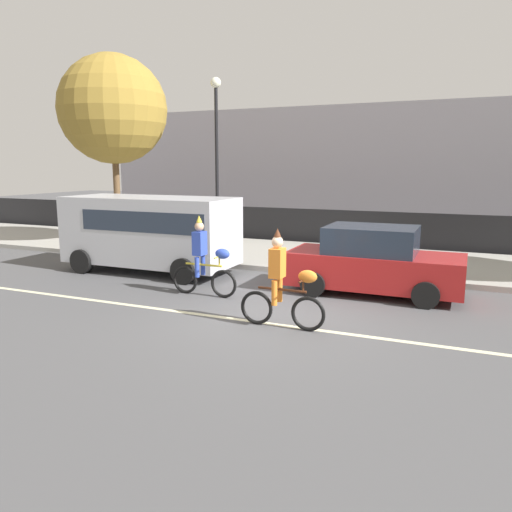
% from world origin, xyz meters
% --- Properties ---
extents(ground_plane, '(80.00, 80.00, 0.00)m').
position_xyz_m(ground_plane, '(0.00, 0.00, 0.00)').
color(ground_plane, '#4C4C4F').
extents(road_centre_line, '(36.00, 0.14, 0.01)m').
position_xyz_m(road_centre_line, '(0.00, -0.50, 0.00)').
color(road_centre_line, beige).
rests_on(road_centre_line, ground).
extents(sidewalk_curb, '(60.00, 5.00, 0.15)m').
position_xyz_m(sidewalk_curb, '(0.00, 6.50, 0.07)').
color(sidewalk_curb, '#9E9B93').
rests_on(sidewalk_curb, ground).
extents(fence_line, '(40.00, 0.08, 1.40)m').
position_xyz_m(fence_line, '(0.00, 9.40, 0.70)').
color(fence_line, black).
rests_on(fence_line, ground).
extents(building_backdrop, '(28.00, 8.00, 5.83)m').
position_xyz_m(building_backdrop, '(-0.73, 18.00, 2.92)').
color(building_backdrop, '#99939E').
rests_on(building_backdrop, ground).
extents(parade_cyclist_cobalt, '(1.72, 0.50, 1.92)m').
position_xyz_m(parade_cyclist_cobalt, '(-2.10, 0.90, 0.84)').
color(parade_cyclist_cobalt, black).
rests_on(parade_cyclist_cobalt, ground).
extents(parade_cyclist_orange, '(1.72, 0.50, 1.92)m').
position_xyz_m(parade_cyclist_orange, '(0.44, -0.62, 0.84)').
color(parade_cyclist_orange, black).
rests_on(parade_cyclist_orange, ground).
extents(parked_van_silver, '(5.00, 2.22, 2.18)m').
position_xyz_m(parked_van_silver, '(-4.80, 2.70, 1.28)').
color(parked_van_silver, silver).
rests_on(parked_van_silver, ground).
extents(parked_car_red, '(4.10, 1.92, 1.64)m').
position_xyz_m(parked_car_red, '(1.55, 2.69, 0.78)').
color(parked_car_red, '#AD1E1E').
rests_on(parked_car_red, ground).
extents(street_lamp_post, '(0.36, 0.36, 5.86)m').
position_xyz_m(street_lamp_post, '(-4.62, 6.42, 3.99)').
color(street_lamp_post, black).
rests_on(street_lamp_post, sidewalk_curb).
extents(street_tree_near_lamp, '(3.91, 3.91, 6.87)m').
position_xyz_m(street_tree_near_lamp, '(-8.57, 5.90, 5.06)').
color(street_tree_near_lamp, brown).
rests_on(street_tree_near_lamp, sidewalk_curb).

